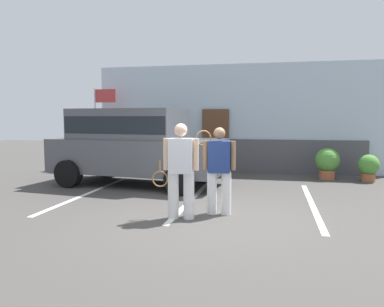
# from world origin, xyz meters

# --- Properties ---
(ground_plane) EXTENTS (40.00, 40.00, 0.00)m
(ground_plane) POSITION_xyz_m (0.00, 0.00, 0.00)
(ground_plane) COLOR #423F3D
(parking_stripe_0) EXTENTS (0.12, 4.40, 0.01)m
(parking_stripe_0) POSITION_xyz_m (-3.15, 1.50, 0.00)
(parking_stripe_0) COLOR silver
(parking_stripe_0) RESTS_ON ground_plane
(parking_stripe_1) EXTENTS (0.12, 4.40, 0.01)m
(parking_stripe_1) POSITION_xyz_m (-0.58, 1.50, 0.00)
(parking_stripe_1) COLOR silver
(parking_stripe_1) RESTS_ON ground_plane
(parking_stripe_2) EXTENTS (0.12, 4.40, 0.01)m
(parking_stripe_2) POSITION_xyz_m (2.00, 1.50, 0.00)
(parking_stripe_2) COLOR silver
(parking_stripe_2) RESTS_ON ground_plane
(house_frontage) EXTENTS (9.74, 0.40, 3.59)m
(house_frontage) POSITION_xyz_m (-0.01, 6.09, 1.69)
(house_frontage) COLOR silver
(house_frontage) RESTS_ON ground_plane
(parked_suv) EXTENTS (4.79, 2.59, 2.05)m
(parked_suv) POSITION_xyz_m (-2.50, 2.94, 1.15)
(parked_suv) COLOR #4C4F54
(parked_suv) RESTS_ON ground_plane
(tennis_player_man) EXTENTS (0.90, 0.31, 1.71)m
(tennis_player_man) POSITION_xyz_m (-0.43, -0.18, 0.89)
(tennis_player_man) COLOR white
(tennis_player_man) RESTS_ON ground_plane
(tennis_player_woman) EXTENTS (0.75, 0.28, 1.64)m
(tennis_player_woman) POSITION_xyz_m (0.19, 0.29, 0.86)
(tennis_player_woman) COLOR white
(tennis_player_woman) RESTS_ON ground_plane
(potted_plant_by_porch) EXTENTS (0.70, 0.70, 0.92)m
(potted_plant_by_porch) POSITION_xyz_m (2.74, 4.94, 0.51)
(potted_plant_by_porch) COLOR #9E5638
(potted_plant_by_porch) RESTS_ON ground_plane
(potted_plant_secondary) EXTENTS (0.59, 0.59, 0.77)m
(potted_plant_secondary) POSITION_xyz_m (3.84, 4.78, 0.43)
(potted_plant_secondary) COLOR #9E5638
(potted_plant_secondary) RESTS_ON ground_plane
(flag_pole) EXTENTS (0.80, 0.05, 2.84)m
(flag_pole) POSITION_xyz_m (-4.68, 5.43, 1.98)
(flag_pole) COLOR silver
(flag_pole) RESTS_ON ground_plane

